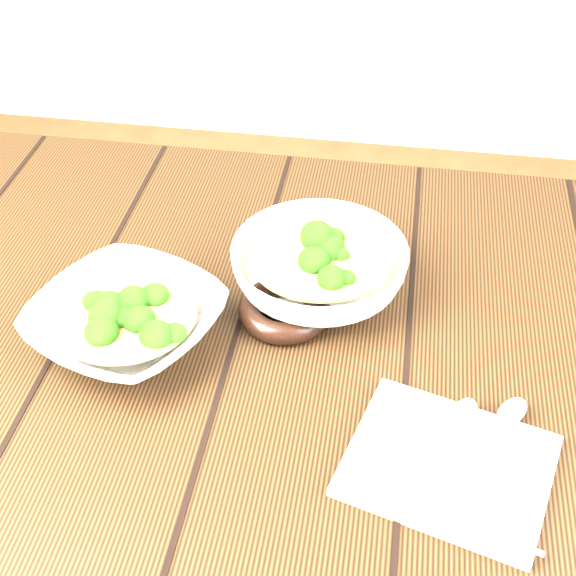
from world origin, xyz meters
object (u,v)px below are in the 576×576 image
(soup_bowl_back, at_px, (319,269))
(trivet, at_px, (285,310))
(table, at_px, (257,402))
(napkin, at_px, (448,465))
(soup_bowl_front, at_px, (126,320))

(soup_bowl_back, distance_m, trivet, 0.07)
(table, xyz_separation_m, trivet, (0.03, 0.03, 0.13))
(trivet, xyz_separation_m, napkin, (0.19, -0.19, -0.01))
(soup_bowl_front, bearing_deg, table, 11.95)
(table, bearing_deg, soup_bowl_front, -168.05)
(trivet, bearing_deg, soup_bowl_back, 58.83)
(soup_bowl_front, distance_m, napkin, 0.39)
(table, height_order, napkin, napkin)
(soup_bowl_front, height_order, soup_bowl_back, soup_bowl_back)
(table, distance_m, soup_bowl_front, 0.21)
(table, bearing_deg, trivet, 45.64)
(napkin, bearing_deg, soup_bowl_back, 138.62)
(trivet, relative_size, napkin, 0.57)
(table, relative_size, napkin, 6.20)
(napkin, bearing_deg, trivet, 150.87)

